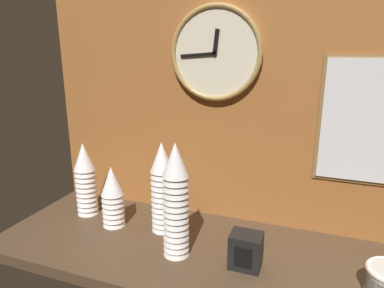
{
  "coord_description": "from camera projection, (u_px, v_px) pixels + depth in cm",
  "views": [
    {
      "loc": [
        28.49,
        -100.8,
        67.22
      ],
      "look_at": [
        -10.52,
        4.0,
        36.13
      ],
      "focal_mm": 32.0,
      "sensor_mm": 36.0,
      "label": 1
    }
  ],
  "objects": [
    {
      "name": "ground_plane",
      "position": [
        216.0,
        255.0,
        1.19
      ],
      "size": [
        160.0,
        56.0,
        4.0
      ],
      "primitive_type": "cube",
      "color": "#4C3826"
    },
    {
      "name": "wall_tiled_back",
      "position": [
        239.0,
        90.0,
        1.28
      ],
      "size": [
        160.0,
        3.0,
        105.0
      ],
      "color": "#A3602D",
      "rests_on": "ground_plane"
    },
    {
      "name": "cup_stack_left",
      "position": [
        113.0,
        196.0,
        1.32
      ],
      "size": [
        8.74,
        8.74,
        24.33
      ],
      "color": "white",
      "rests_on": "ground_plane"
    },
    {
      "name": "cup_stack_center",
      "position": [
        176.0,
        201.0,
        1.11
      ],
      "size": [
        8.74,
        8.74,
        39.39
      ],
      "color": "white",
      "rests_on": "ground_plane"
    },
    {
      "name": "cup_stack_far_left",
      "position": [
        86.0,
        179.0,
        1.41
      ],
      "size": [
        8.74,
        8.74,
        30.78
      ],
      "color": "white",
      "rests_on": "ground_plane"
    },
    {
      "name": "cup_stack_center_left",
      "position": [
        162.0,
        187.0,
        1.27
      ],
      "size": [
        8.74,
        8.74,
        35.09
      ],
      "color": "white",
      "rests_on": "ground_plane"
    },
    {
      "name": "wall_clock",
      "position": [
        215.0,
        53.0,
        1.25
      ],
      "size": [
        34.96,
        2.7,
        34.96
      ],
      "color": "beige"
    },
    {
      "name": "napkin_dispenser",
      "position": [
        246.0,
        250.0,
        1.08
      ],
      "size": [
        10.01,
        8.43,
        11.38
      ],
      "color": "black",
      "rests_on": "ground_plane"
    }
  ]
}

